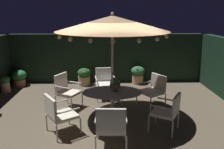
% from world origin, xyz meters
% --- Properties ---
extents(ground_plane, '(8.09, 6.80, 0.02)m').
position_xyz_m(ground_plane, '(0.00, 0.00, -0.01)').
color(ground_plane, brown).
extents(hedge_backdrop_rear, '(8.09, 0.30, 1.92)m').
position_xyz_m(hedge_backdrop_rear, '(0.00, 3.25, 0.96)').
color(hedge_backdrop_rear, black).
rests_on(hedge_backdrop_rear, ground_plane).
extents(patio_dining_table, '(1.57, 1.10, 0.73)m').
position_xyz_m(patio_dining_table, '(0.12, -0.09, 0.56)').
color(patio_dining_table, silver).
rests_on(patio_dining_table, ground_plane).
extents(patio_umbrella, '(2.77, 2.77, 2.73)m').
position_xyz_m(patio_umbrella, '(0.12, -0.09, 2.46)').
color(patio_umbrella, beige).
rests_on(patio_umbrella, ground_plane).
extents(centerpiece_planter, '(0.28, 0.28, 0.36)m').
position_xyz_m(centerpiece_planter, '(0.20, -0.02, 0.93)').
color(centerpiece_planter, olive).
rests_on(centerpiece_planter, patio_dining_table).
extents(patio_chair_north, '(0.87, 0.87, 0.93)m').
position_xyz_m(patio_chair_north, '(1.39, 0.71, 0.53)').
color(patio_chair_north, silver).
rests_on(patio_chair_north, ground_plane).
extents(patio_chair_northeast, '(0.70, 0.68, 0.97)m').
position_xyz_m(patio_chair_northeast, '(-0.07, 1.40, 0.58)').
color(patio_chair_northeast, silver).
rests_on(patio_chair_northeast, ground_plane).
extents(patio_chair_east, '(0.78, 0.78, 1.02)m').
position_xyz_m(patio_chair_east, '(-1.21, 0.60, 0.58)').
color(patio_chair_east, beige).
rests_on(patio_chair_east, ground_plane).
extents(patio_chair_southeast, '(0.86, 0.87, 0.95)m').
position_xyz_m(patio_chair_southeast, '(-1.12, -0.93, 0.55)').
color(patio_chair_southeast, beige).
rests_on(patio_chair_southeast, ground_plane).
extents(patio_chair_south, '(0.66, 0.65, 0.99)m').
position_xyz_m(patio_chair_south, '(0.05, -1.60, 0.57)').
color(patio_chair_south, silver).
rests_on(patio_chair_south, ground_plane).
extents(patio_chair_southwest, '(0.79, 0.78, 0.93)m').
position_xyz_m(patio_chair_southwest, '(1.41, -0.86, 0.54)').
color(patio_chair_southwest, silver).
rests_on(patio_chair_southwest, ground_plane).
extents(potted_plant_back_right, '(0.39, 0.39, 0.62)m').
position_xyz_m(potted_plant_back_right, '(-3.58, 1.98, 0.34)').
color(potted_plant_back_right, tan).
rests_on(potted_plant_back_right, ground_plane).
extents(potted_plant_right_far, '(0.50, 0.50, 0.67)m').
position_xyz_m(potted_plant_right_far, '(-0.88, 2.76, 0.35)').
color(potted_plant_right_far, tan).
rests_on(potted_plant_right_far, ground_plane).
extents(potted_plant_back_center, '(0.57, 0.57, 0.61)m').
position_xyz_m(potted_plant_back_center, '(-3.36, 2.74, 0.33)').
color(potted_plant_back_center, '#AF6F44').
rests_on(potted_plant_back_center, ground_plane).
extents(potted_plant_right_near, '(0.54, 0.54, 0.70)m').
position_xyz_m(potted_plant_right_near, '(1.22, 2.91, 0.38)').
color(potted_plant_right_near, tan).
rests_on(potted_plant_right_near, ground_plane).
extents(potted_plant_front_corner, '(0.33, 0.33, 0.54)m').
position_xyz_m(potted_plant_front_corner, '(0.12, 2.94, 0.27)').
color(potted_plant_front_corner, '#81664C').
rests_on(potted_plant_front_corner, ground_plane).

